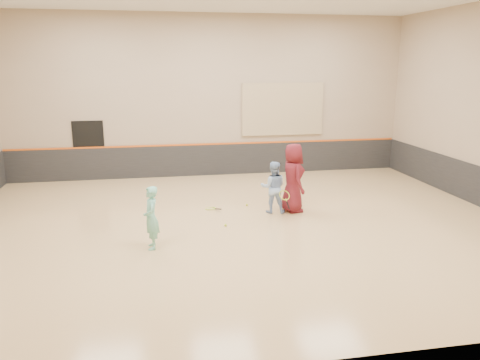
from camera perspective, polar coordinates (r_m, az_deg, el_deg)
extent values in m
cube|color=tan|center=(12.56, -0.15, -6.00)|extent=(15.00, 12.00, 0.20)
cube|color=tan|center=(17.80, -3.64, 10.09)|extent=(15.00, 0.02, 6.00)
cube|color=tan|center=(6.11, 9.88, 2.58)|extent=(15.00, 0.02, 6.00)
cube|color=#232326|center=(18.08, -3.51, 2.47)|extent=(14.90, 0.04, 1.20)
cube|color=#D85914|center=(17.95, -3.53, 4.40)|extent=(14.90, 0.03, 0.06)
cube|color=tan|center=(18.32, 5.24, 8.60)|extent=(3.20, 0.08, 2.00)
cube|color=black|center=(18.03, -17.90, 3.41)|extent=(1.10, 0.05, 2.20)
imported|color=#7AD4BD|center=(11.00, -10.77, -4.55)|extent=(0.38, 0.56, 1.49)
imported|color=#96B6E8|center=(13.44, 4.07, -0.89)|extent=(0.84, 0.71, 1.51)
imported|color=maroon|center=(13.56, 6.47, 0.27)|extent=(0.74, 1.04, 2.00)
sphere|color=#C6E635|center=(12.46, -1.77, -5.52)|extent=(0.07, 0.07, 0.07)
sphere|color=#E8F037|center=(13.51, 7.50, 1.09)|extent=(0.07, 0.07, 0.07)
sphere|color=#E0EC37|center=(14.21, 0.85, -3.04)|extent=(0.07, 0.07, 0.07)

